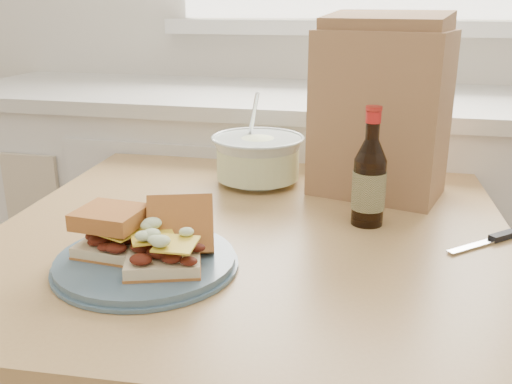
% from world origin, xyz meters
% --- Properties ---
extents(cabinet_run, '(2.50, 0.64, 0.94)m').
position_xyz_m(cabinet_run, '(-0.00, 1.70, 0.47)').
color(cabinet_run, silver).
rests_on(cabinet_run, ground).
extents(dining_table, '(1.02, 1.02, 0.80)m').
position_xyz_m(dining_table, '(-0.10, 0.93, 0.68)').
color(dining_table, tan).
rests_on(dining_table, ground).
extents(plate, '(0.29, 0.29, 0.02)m').
position_xyz_m(plate, '(-0.23, 0.73, 0.81)').
color(plate, '#486375').
rests_on(plate, dining_table).
extents(sandwich_left, '(0.11, 0.10, 0.07)m').
position_xyz_m(sandwich_left, '(-0.29, 0.73, 0.85)').
color(sandwich_left, beige).
rests_on(sandwich_left, plate).
extents(sandwich_right, '(0.14, 0.18, 0.10)m').
position_xyz_m(sandwich_right, '(-0.18, 0.72, 0.85)').
color(sandwich_right, beige).
rests_on(sandwich_right, plate).
extents(coleslaw_bowl, '(0.21, 0.21, 0.21)m').
position_xyz_m(coleslaw_bowl, '(-0.16, 1.21, 0.85)').
color(coleslaw_bowl, silver).
rests_on(coleslaw_bowl, dining_table).
extents(beer_bottle, '(0.06, 0.06, 0.23)m').
position_xyz_m(beer_bottle, '(0.11, 1.00, 0.88)').
color(beer_bottle, black).
rests_on(beer_bottle, dining_table).
extents(knife, '(0.14, 0.13, 0.01)m').
position_xyz_m(knife, '(0.34, 0.97, 0.80)').
color(knife, silver).
rests_on(knife, dining_table).
extents(paper_bag, '(0.30, 0.24, 0.35)m').
position_xyz_m(paper_bag, '(0.11, 1.20, 0.97)').
color(paper_bag, '#A97651').
rests_on(paper_bag, dining_table).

